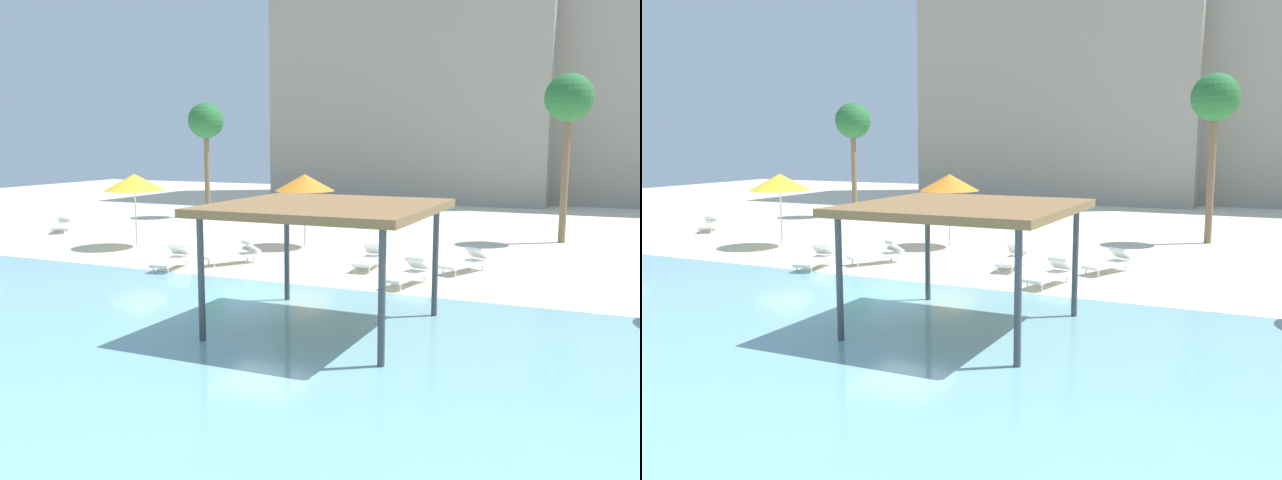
# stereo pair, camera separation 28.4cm
# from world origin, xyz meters

# --- Properties ---
(ground_plane) EXTENTS (80.00, 80.00, 0.00)m
(ground_plane) POSITION_xyz_m (0.00, 0.00, 0.00)
(ground_plane) COLOR beige
(lagoon_water) EXTENTS (44.00, 13.50, 0.04)m
(lagoon_water) POSITION_xyz_m (0.00, -5.25, 0.02)
(lagoon_water) COLOR #7AB7C1
(lagoon_water) RESTS_ON ground
(shade_pavilion) EXTENTS (4.61, 4.61, 2.82)m
(shade_pavilion) POSITION_xyz_m (2.89, -2.23, 2.65)
(shade_pavilion) COLOR #42474C
(shade_pavilion) RESTS_ON ground
(beach_umbrella_orange_2) EXTENTS (2.34, 2.34, 2.85)m
(beach_umbrella_orange_2) POSITION_xyz_m (-2.45, 8.00, 2.53)
(beach_umbrella_orange_2) COLOR silver
(beach_umbrella_orange_2) RESTS_ON ground
(beach_umbrella_yellow_3) EXTENTS (2.35, 2.35, 2.86)m
(beach_umbrella_yellow_3) POSITION_xyz_m (-8.45, 5.24, 2.54)
(beach_umbrella_yellow_3) COLOR silver
(beach_umbrella_yellow_3) RESTS_ON ground
(lounge_chair_0) EXTENTS (1.31, 1.98, 0.74)m
(lounge_chair_0) POSITION_xyz_m (4.42, 5.51, 0.33)
(lounge_chair_0) COLOR white
(lounge_chair_0) RESTS_ON ground
(lounge_chair_1) EXTENTS (1.57, 1.90, 0.74)m
(lounge_chair_1) POSITION_xyz_m (-3.04, 3.75, 0.33)
(lounge_chair_1) COLOR white
(lounge_chair_1) RESTS_ON ground
(lounge_chair_2) EXTENTS (0.74, 1.94, 0.74)m
(lounge_chair_2) POSITION_xyz_m (1.39, 4.85, 0.33)
(lounge_chair_2) COLOR white
(lounge_chair_2) RESTS_ON ground
(lounge_chair_3) EXTENTS (0.98, 1.98, 0.74)m
(lounge_chair_3) POSITION_xyz_m (-4.44, 2.10, 0.33)
(lounge_chair_3) COLOR white
(lounge_chair_3) RESTS_ON ground
(lounge_chair_4) EXTENTS (0.98, 1.98, 0.74)m
(lounge_chair_4) POSITION_xyz_m (3.27, 2.93, 0.33)
(lounge_chair_4) COLOR white
(lounge_chair_4) RESTS_ON ground
(lounge_chair_5) EXTENTS (1.58, 1.90, 0.74)m
(lounge_chair_5) POSITION_xyz_m (-14.49, 7.43, 0.33)
(lounge_chair_5) COLOR white
(lounge_chair_5) RESTS_ON ground
(palm_tree_0) EXTENTS (1.90, 1.90, 6.79)m
(palm_tree_0) POSITION_xyz_m (6.72, 13.20, 5.65)
(palm_tree_0) COLOR brown
(palm_tree_0) RESTS_ON ground
(palm_tree_1) EXTENTS (1.90, 1.90, 6.13)m
(palm_tree_1) POSITION_xyz_m (-11.64, 15.10, 5.03)
(palm_tree_1) COLOR brown
(palm_tree_1) RESTS_ON ground
(hotel_block_0) EXTENTS (18.73, 10.14, 20.32)m
(hotel_block_0) POSITION_xyz_m (-4.56, 31.64, 10.16)
(hotel_block_0) COLOR #9E9384
(hotel_block_0) RESTS_ON ground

